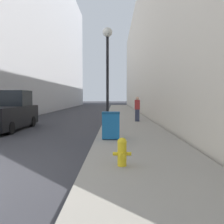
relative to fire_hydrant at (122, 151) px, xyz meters
The scene contains 8 objects.
sidewalk_right 16.70m from the fire_hydrant, 87.38° to the left, with size 3.54×60.00×0.15m.
building_left_glass 30.15m from the fire_hydrant, 119.73° to the left, with size 12.00×60.00×21.23m.
building_right_stone 27.04m from the fire_hydrant, 70.72° to the left, with size 12.00×60.00×14.94m.
fire_hydrant is the anchor object (origin of this frame).
trash_bin 4.04m from the fire_hydrant, 95.00° to the left, with size 0.73×0.61×1.13m.
lamppost 7.17m from the fire_hydrant, 95.02° to the left, with size 0.48×0.48×5.21m.
pickup_truck 10.38m from the fire_hydrant, 128.49° to the left, with size 2.17×5.40×2.28m.
pedestrian_on_sidewalk 11.57m from the fire_hydrant, 83.07° to the left, with size 0.35×0.23×1.76m.
Camera 1 is at (4.06, -4.90, 1.90)m, focal length 40.00 mm.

